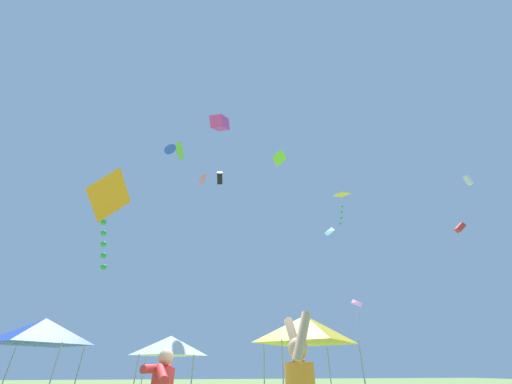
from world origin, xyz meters
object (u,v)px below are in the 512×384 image
object	(u,v)px
kite_black_box	(220,178)
canopy_tent_white	(170,346)
kite_pink_delta	(202,179)
canopy_tent_yellow	(306,329)
kite_white_box	(468,180)
kite_magenta_box	(220,123)
kite_lime_diamond	(279,158)
kite_blue_delta	(170,149)
kite_yellow_diamond	(342,195)
kite_red_box	(460,228)
kite_cyan_diamond	(329,231)
kite_lime_delta	(181,150)
canopy_tent_blue	(42,331)
kite_pink_diamond	(357,304)
kite_orange_diamond	(108,201)

from	to	relation	value
kite_black_box	canopy_tent_white	bearing A→B (deg)	-111.37
kite_pink_delta	canopy_tent_yellow	bearing A→B (deg)	-68.00
kite_white_box	kite_pink_delta	bearing A→B (deg)	151.45
canopy_tent_white	kite_magenta_box	xyz separation A→B (m)	(1.36, -8.05, 8.26)
canopy_tent_white	kite_pink_delta	bearing A→B (deg)	86.40
kite_lime_diamond	kite_blue_delta	bearing A→B (deg)	158.01
kite_pink_delta	kite_yellow_diamond	bearing A→B (deg)	-29.60
kite_red_box	kite_cyan_diamond	size ratio (longest dim) A/B	0.60
kite_blue_delta	kite_cyan_diamond	xyz separation A→B (m)	(17.78, -1.26, -9.38)
kite_pink_delta	kite_lime_delta	size ratio (longest dim) A/B	1.16
kite_lime_delta	kite_yellow_diamond	xyz separation A→B (m)	(12.34, 4.25, 0.74)
canopy_tent_blue	kite_lime_delta	size ratio (longest dim) A/B	2.73
canopy_tent_yellow	kite_black_box	bearing A→B (deg)	107.31
canopy_tent_blue	kite_magenta_box	bearing A→B (deg)	-40.83
kite_red_box	kite_magenta_box	size ratio (longest dim) A/B	0.53
kite_white_box	canopy_tent_blue	bearing A→B (deg)	177.88
kite_pink_diamond	kite_yellow_diamond	bearing A→B (deg)	-117.22
canopy_tent_yellow	kite_pink_delta	bearing A→B (deg)	112.00
canopy_tent_white	kite_blue_delta	size ratio (longest dim) A/B	1.70
kite_black_box	kite_pink_delta	distance (m)	2.51
kite_pink_diamond	kite_lime_delta	xyz separation A→B (m)	(-15.29, -9.98, 6.36)
kite_pink_delta	kite_orange_diamond	bearing A→B (deg)	-100.47
canopy_tent_white	kite_white_box	distance (m)	22.52
canopy_tent_yellow	kite_pink_delta	world-z (taller)	kite_pink_delta
canopy_tent_white	kite_yellow_diamond	xyz separation A→B (m)	(11.67, 0.77, 10.82)
kite_yellow_diamond	kite_blue_delta	world-z (taller)	kite_blue_delta
kite_pink_delta	kite_cyan_diamond	bearing A→B (deg)	7.18
canopy_tent_yellow	kite_pink_diamond	size ratio (longest dim) A/B	1.53
kite_pink_diamond	kite_lime_delta	size ratio (longest dim) A/B	1.76
kite_pink_delta	kite_lime_delta	xyz separation A→B (m)	(-1.13, -10.62, -5.06)
kite_lime_delta	kite_pink_diamond	bearing A→B (deg)	33.14
kite_blue_delta	kite_cyan_diamond	size ratio (longest dim) A/B	1.36
kite_red_box	kite_yellow_diamond	size ratio (longest dim) A/B	0.26
kite_orange_diamond	kite_pink_delta	world-z (taller)	kite_pink_delta
kite_magenta_box	kite_blue_delta	bearing A→B (deg)	105.40
canopy_tent_white	kite_orange_diamond	xyz separation A→B (m)	(-2.31, -7.81, 4.03)
kite_magenta_box	canopy_tent_white	bearing A→B (deg)	99.59
kite_orange_diamond	kite_lime_diamond	size ratio (longest dim) A/B	2.21
kite_orange_diamond	kite_lime_diamond	bearing A→B (deg)	51.95
kite_black_box	kite_magenta_box	size ratio (longest dim) A/B	0.81
kite_yellow_diamond	kite_lime_diamond	bearing A→B (deg)	128.06
kite_black_box	kite_magenta_box	world-z (taller)	kite_black_box
kite_orange_diamond	canopy_tent_white	bearing A→B (deg)	73.50
kite_black_box	kite_white_box	bearing A→B (deg)	-26.57
canopy_tent_yellow	kite_blue_delta	size ratio (longest dim) A/B	1.90
kite_white_box	kite_blue_delta	world-z (taller)	kite_blue_delta
canopy_tent_yellow	kite_pink_diamond	world-z (taller)	kite_pink_diamond
canopy_tent_yellow	kite_lime_diamond	xyz separation A→B (m)	(2.50, 10.85, 17.27)
canopy_tent_blue	kite_lime_delta	distance (m)	10.82
kite_orange_diamond	kite_lime_delta	size ratio (longest dim) A/B	2.57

